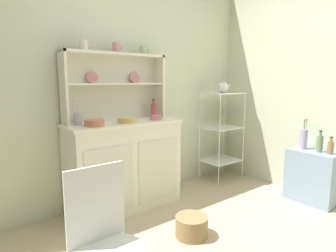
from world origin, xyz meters
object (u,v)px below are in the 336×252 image
object	(u,v)px
bakers_rack	(222,127)
wire_chair	(104,236)
hutch_cabinet	(125,164)
cup_cream_0	(84,45)
oil_bottle	(320,143)
side_shelf_blue	(312,176)
flower_vase	(304,138)
hutch_shelf_unit	(114,81)
porcelain_teapot	(223,87)
floor_basket	(191,226)
bowl_mixing_large	(94,123)
vinegar_bottle	(331,147)
utensil_jar	(78,118)
jam_bottle	(154,110)

from	to	relation	value
bakers_rack	wire_chair	world-z (taller)	bakers_rack
hutch_cabinet	cup_cream_0	bearing A→B (deg)	158.74
cup_cream_0	oil_bottle	bearing A→B (deg)	-32.76
side_shelf_blue	flower_vase	size ratio (longest dim) A/B	1.62
hutch_shelf_unit	side_shelf_blue	distance (m)	2.26
hutch_cabinet	side_shelf_blue	world-z (taller)	hutch_cabinet
porcelain_teapot	oil_bottle	bearing A→B (deg)	-77.67
floor_basket	porcelain_teapot	distance (m)	1.82
wire_chair	oil_bottle	xyz separation A→B (m)	(2.40, 0.08, 0.12)
hutch_shelf_unit	bowl_mixing_large	xyz separation A→B (m)	(-0.33, -0.24, -0.36)
bakers_rack	vinegar_bottle	world-z (taller)	bakers_rack
side_shelf_blue	porcelain_teapot	bearing A→B (deg)	102.88
hutch_shelf_unit	utensil_jar	xyz separation A→B (m)	(-0.42, -0.09, -0.33)
bowl_mixing_large	utensil_jar	xyz separation A→B (m)	(-0.09, 0.15, 0.03)
floor_basket	porcelain_teapot	world-z (taller)	porcelain_teapot
bowl_mixing_large	jam_bottle	bearing A→B (deg)	12.11
hutch_cabinet	cup_cream_0	world-z (taller)	cup_cream_0
side_shelf_blue	porcelain_teapot	world-z (taller)	porcelain_teapot
floor_basket	utensil_jar	size ratio (longest dim) A/B	1.15
cup_cream_0	utensil_jar	xyz separation A→B (m)	(-0.10, -0.04, -0.65)
side_shelf_blue	hutch_shelf_unit	bearing A→B (deg)	142.60
hutch_cabinet	side_shelf_blue	xyz separation A→B (m)	(1.62, -1.07, -0.17)
hutch_shelf_unit	wire_chair	distance (m)	1.74
side_shelf_blue	utensil_jar	xyz separation A→B (m)	(-2.03, 1.15, 0.66)
hutch_shelf_unit	utensil_jar	bearing A→B (deg)	-168.41
hutch_cabinet	flower_vase	world-z (taller)	flower_vase
bakers_rack	oil_bottle	world-z (taller)	bakers_rack
hutch_cabinet	hutch_shelf_unit	bearing A→B (deg)	90.00
hutch_cabinet	oil_bottle	distance (m)	1.98
hutch_cabinet	vinegar_bottle	distance (m)	2.04
side_shelf_blue	hutch_cabinet	bearing A→B (deg)	146.44
hutch_shelf_unit	oil_bottle	size ratio (longest dim) A/B	4.68
hutch_cabinet	vinegar_bottle	xyz separation A→B (m)	(1.62, -1.23, 0.17)
floor_basket	flower_vase	bearing A→B (deg)	-5.71
hutch_cabinet	oil_bottle	xyz separation A→B (m)	(1.62, -1.12, 0.19)
hutch_cabinet	floor_basket	xyz separation A→B (m)	(0.16, -0.81, -0.36)
bakers_rack	floor_basket	size ratio (longest dim) A/B	4.19
side_shelf_blue	wire_chair	distance (m)	2.42
hutch_cabinet	bowl_mixing_large	distance (m)	0.56
side_shelf_blue	floor_basket	world-z (taller)	side_shelf_blue
side_shelf_blue	wire_chair	xyz separation A→B (m)	(-2.40, -0.13, 0.24)
cup_cream_0	vinegar_bottle	world-z (taller)	cup_cream_0
hutch_cabinet	hutch_shelf_unit	xyz separation A→B (m)	(0.00, 0.16, 0.81)
hutch_cabinet	bakers_rack	world-z (taller)	bakers_rack
utensil_jar	oil_bottle	size ratio (longest dim) A/B	1.03
hutch_shelf_unit	oil_bottle	distance (m)	2.16
hutch_cabinet	wire_chair	bearing A→B (deg)	-123.12
bowl_mixing_large	oil_bottle	xyz separation A→B (m)	(1.95, -1.05, -0.26)
bakers_rack	vinegar_bottle	size ratio (longest dim) A/B	6.33
hutch_cabinet	floor_basket	size ratio (longest dim) A/B	4.22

